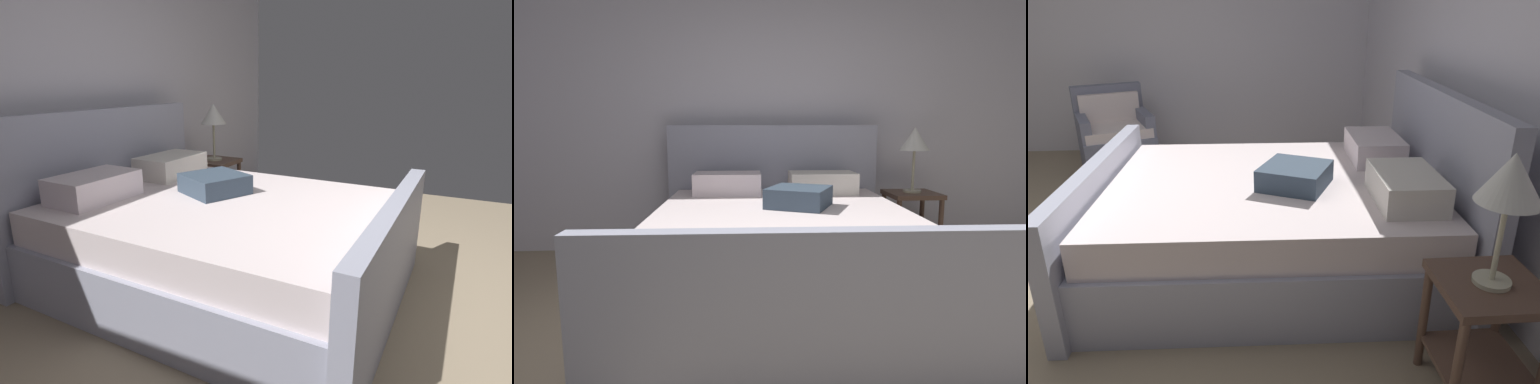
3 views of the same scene
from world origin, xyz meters
TOP-DOWN VIEW (x-y plane):
  - wall_back at (0.00, 2.75)m, footprint 6.12×0.12m
  - bed at (-0.14, 1.42)m, footprint 1.99×2.40m
  - nightstand_right at (1.14, 2.25)m, footprint 0.44×0.44m
  - table_lamp_right at (1.14, 2.25)m, footprint 0.26×0.26m

SIDE VIEW (x-z plane):
  - bed at x=-0.14m, z-range -0.25..0.95m
  - nightstand_right at x=1.14m, z-range 0.10..0.70m
  - table_lamp_right at x=1.14m, z-range 0.77..1.35m
  - wall_back at x=0.00m, z-range 0.00..2.56m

